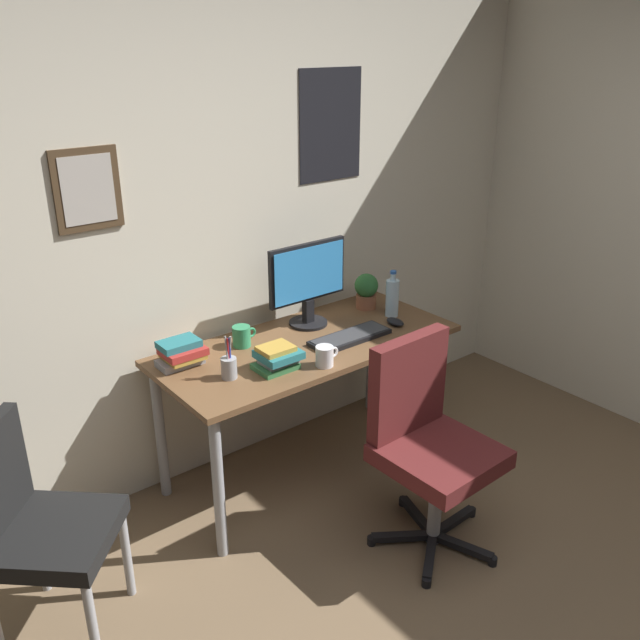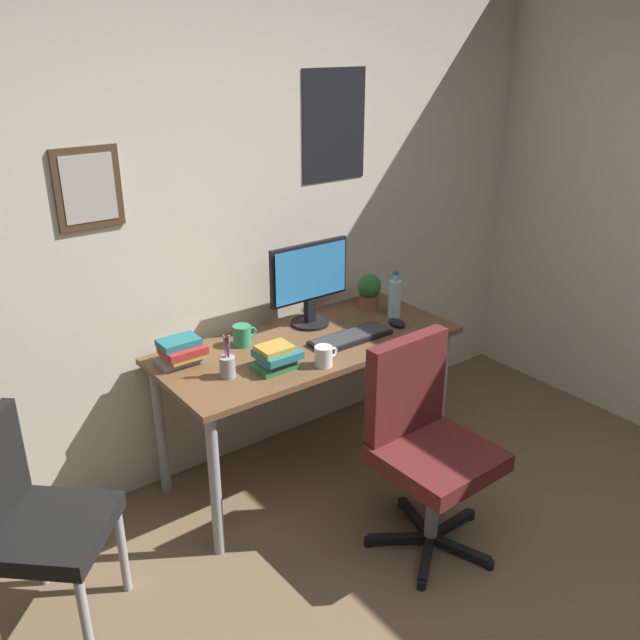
# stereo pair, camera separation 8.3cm
# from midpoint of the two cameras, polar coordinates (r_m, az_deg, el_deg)

# --- Properties ---
(wall_back) EXTENTS (4.40, 0.10, 2.60)m
(wall_back) POSITION_cam_midpoint_polar(r_m,az_deg,el_deg) (3.31, -8.88, 8.18)
(wall_back) COLOR beige
(wall_back) RESTS_ON ground_plane
(desk) EXTENTS (1.50, 0.67, 0.74)m
(desk) POSITION_cam_midpoint_polar(r_m,az_deg,el_deg) (3.35, -0.32, -3.18)
(desk) COLOR brown
(desk) RESTS_ON ground_plane
(office_chair) EXTENTS (0.55, 0.57, 0.95)m
(office_chair) POSITION_cam_midpoint_polar(r_m,az_deg,el_deg) (3.00, 9.55, -9.67)
(office_chair) COLOR #591E1E
(office_chair) RESTS_ON ground_plane
(side_chair) EXTENTS (0.59, 0.59, 0.88)m
(side_chair) POSITION_cam_midpoint_polar(r_m,az_deg,el_deg) (2.77, -22.45, -15.00)
(side_chair) COLOR black
(side_chair) RESTS_ON ground_plane
(monitor) EXTENTS (0.46, 0.20, 0.43)m
(monitor) POSITION_cam_midpoint_polar(r_m,az_deg,el_deg) (3.43, -0.21, 3.35)
(monitor) COLOR black
(monitor) RESTS_ON desk
(keyboard) EXTENTS (0.43, 0.15, 0.03)m
(keyboard) POSITION_cam_midpoint_polar(r_m,az_deg,el_deg) (3.34, 3.30, -1.47)
(keyboard) COLOR black
(keyboard) RESTS_ON desk
(computer_mouse) EXTENTS (0.06, 0.11, 0.04)m
(computer_mouse) POSITION_cam_midpoint_polar(r_m,az_deg,el_deg) (3.52, 7.17, -0.24)
(computer_mouse) COLOR black
(computer_mouse) RESTS_ON desk
(water_bottle) EXTENTS (0.07, 0.07, 0.25)m
(water_bottle) POSITION_cam_midpoint_polar(r_m,az_deg,el_deg) (3.60, 6.96, 1.87)
(water_bottle) COLOR silver
(water_bottle) RESTS_ON desk
(coffee_mug_near) EXTENTS (0.12, 0.08, 0.09)m
(coffee_mug_near) POSITION_cam_midpoint_polar(r_m,az_deg,el_deg) (3.06, 1.10, -3.06)
(coffee_mug_near) COLOR white
(coffee_mug_near) RESTS_ON desk
(coffee_mug_far) EXTENTS (0.13, 0.09, 0.10)m
(coffee_mug_far) POSITION_cam_midpoint_polar(r_m,az_deg,el_deg) (3.28, -5.84, -1.30)
(coffee_mug_far) COLOR #2D8C59
(coffee_mug_far) RESTS_ON desk
(potted_plant) EXTENTS (0.13, 0.13, 0.20)m
(potted_plant) POSITION_cam_midpoint_polar(r_m,az_deg,el_deg) (3.70, 4.79, 2.51)
(potted_plant) COLOR brown
(potted_plant) RESTS_ON desk
(pen_cup) EXTENTS (0.07, 0.07, 0.20)m
(pen_cup) POSITION_cam_midpoint_polar(r_m,az_deg,el_deg) (2.99, -7.03, -3.83)
(pen_cup) COLOR #9EA0A5
(pen_cup) RESTS_ON desk
(book_stack_left) EXTENTS (0.21, 0.17, 0.12)m
(book_stack_left) POSITION_cam_midpoint_polar(r_m,az_deg,el_deg) (3.14, -10.91, -2.61)
(book_stack_left) COLOR gray
(book_stack_left) RESTS_ON desk
(book_stack_right) EXTENTS (0.20, 0.17, 0.11)m
(book_stack_right) POSITION_cam_midpoint_polar(r_m,az_deg,el_deg) (3.04, -2.94, -3.15)
(book_stack_right) COLOR #33723F
(book_stack_right) RESTS_ON desk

